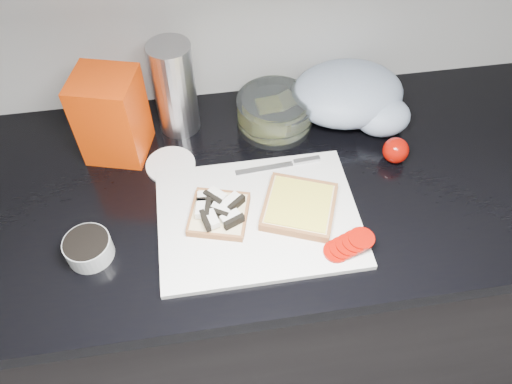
# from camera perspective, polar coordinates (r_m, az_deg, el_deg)

# --- Properties ---
(base_cabinet) EXTENTS (3.50, 0.60, 0.86)m
(base_cabinet) POSITION_cam_1_polar(r_m,az_deg,el_deg) (1.46, 0.03, -10.65)
(base_cabinet) COLOR black
(base_cabinet) RESTS_ON ground
(countertop) EXTENTS (3.50, 0.64, 0.04)m
(countertop) POSITION_cam_1_polar(r_m,az_deg,el_deg) (1.09, 0.04, 0.65)
(countertop) COLOR black
(countertop) RESTS_ON base_cabinet
(cutting_board) EXTENTS (0.40, 0.30, 0.01)m
(cutting_board) POSITION_cam_1_polar(r_m,az_deg,el_deg) (1.00, 0.27, -2.89)
(cutting_board) COLOR silver
(cutting_board) RESTS_ON countertop
(bread_left) EXTENTS (0.14, 0.14, 0.04)m
(bread_left) POSITION_cam_1_polar(r_m,az_deg,el_deg) (0.99, -4.30, -2.32)
(bread_left) COLOR beige
(bread_left) RESTS_ON cutting_board
(bread_right) EXTENTS (0.19, 0.19, 0.02)m
(bread_right) POSITION_cam_1_polar(r_m,az_deg,el_deg) (1.00, 4.96, -1.66)
(bread_right) COLOR beige
(bread_right) RESTS_ON cutting_board
(tomato_slices) EXTENTS (0.11, 0.07, 0.02)m
(tomato_slices) POSITION_cam_1_polar(r_m,az_deg,el_deg) (0.96, 10.57, -5.96)
(tomato_slices) COLOR #960B03
(tomato_slices) RESTS_ON cutting_board
(knife) EXTENTS (0.19, 0.03, 0.01)m
(knife) POSITION_cam_1_polar(r_m,az_deg,el_deg) (1.09, 3.77, 3.25)
(knife) COLOR #B0B0B5
(knife) RESTS_ON cutting_board
(seed_tub) EXTENTS (0.09, 0.09, 0.05)m
(seed_tub) POSITION_cam_1_polar(r_m,az_deg,el_deg) (0.99, -18.62, -6.03)
(seed_tub) COLOR #ADB2B3
(seed_tub) RESTS_ON countertop
(tub_lid) EXTENTS (0.14, 0.14, 0.01)m
(tub_lid) POSITION_cam_1_polar(r_m,az_deg,el_deg) (1.11, -9.73, 3.07)
(tub_lid) COLOR white
(tub_lid) RESTS_ON countertop
(glass_bowl) EXTENTS (0.18, 0.18, 0.07)m
(glass_bowl) POSITION_cam_1_polar(r_m,az_deg,el_deg) (1.17, 2.14, 9.10)
(glass_bowl) COLOR silver
(glass_bowl) RESTS_ON countertop
(bread_bag) EXTENTS (0.15, 0.15, 0.20)m
(bread_bag) POSITION_cam_1_polar(r_m,az_deg,el_deg) (1.11, -16.16, 8.32)
(bread_bag) COLOR red
(bread_bag) RESTS_ON countertop
(steel_canister) EXTENTS (0.09, 0.09, 0.22)m
(steel_canister) POSITION_cam_1_polar(r_m,az_deg,el_deg) (1.13, -9.26, 11.56)
(steel_canister) COLOR #A3A3A7
(steel_canister) RESTS_ON countertop
(grocery_bag) EXTENTS (0.27, 0.24, 0.12)m
(grocery_bag) POSITION_cam_1_polar(r_m,az_deg,el_deg) (1.20, 10.93, 10.67)
(grocery_bag) COLOR #97A5BA
(grocery_bag) RESTS_ON countertop
(whole_tomatoes) EXTENTS (0.06, 0.06, 0.06)m
(whole_tomatoes) POSITION_cam_1_polar(r_m,az_deg,el_deg) (1.13, 15.67, 4.60)
(whole_tomatoes) COLOR #960B03
(whole_tomatoes) RESTS_ON countertop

